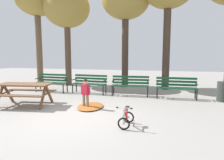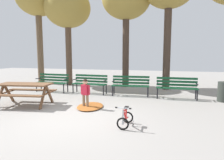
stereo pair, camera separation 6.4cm
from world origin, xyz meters
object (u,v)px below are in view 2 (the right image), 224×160
at_px(child_standing, 85,91).
at_px(park_bench_right, 131,84).
at_px(picnic_table, 25,88).
at_px(park_bench_far_right, 177,86).
at_px(park_bench_left, 90,82).
at_px(trash_bin, 224,92).
at_px(kids_bicycle, 125,118).
at_px(park_bench_far_left, 53,81).

bearing_deg(child_standing, park_bench_right, 66.44).
height_order(picnic_table, park_bench_far_right, park_bench_far_right).
xyz_separation_m(park_bench_right, child_standing, (-1.07, -2.46, 0.06)).
height_order(park_bench_left, trash_bin, park_bench_left).
distance_m(picnic_table, kids_bicycle, 4.02).
relative_size(park_bench_far_left, park_bench_far_right, 1.01).
xyz_separation_m(park_bench_left, kids_bicycle, (2.44, -3.82, -0.31)).
xyz_separation_m(picnic_table, park_bench_right, (3.27, 2.65, -0.08)).
bearing_deg(park_bench_far_right, picnic_table, -153.81).
distance_m(park_bench_far_left, park_bench_left, 1.90).
xyz_separation_m(park_bench_far_left, park_bench_left, (1.90, 0.07, 0.00)).
distance_m(park_bench_far_left, kids_bicycle, 5.75).
distance_m(park_bench_left, kids_bicycle, 4.55).
bearing_deg(park_bench_left, trash_bin, -2.42).
xyz_separation_m(kids_bicycle, trash_bin, (3.04, 3.59, 0.17)).
xyz_separation_m(park_bench_left, park_bench_far_right, (3.79, -0.13, 0.00)).
bearing_deg(picnic_table, park_bench_left, 62.63).
height_order(park_bench_far_right, kids_bicycle, park_bench_far_right).
bearing_deg(kids_bicycle, park_bench_right, 98.31).
bearing_deg(park_bench_far_left, child_standing, -41.56).
bearing_deg(park_bench_far_right, park_bench_left, 178.06).
distance_m(picnic_table, park_bench_far_right, 5.77).
bearing_deg(child_standing, park_bench_left, 108.24).
xyz_separation_m(park_bench_far_left, kids_bicycle, (4.34, -3.75, -0.31)).
height_order(park_bench_right, kids_bicycle, park_bench_right).
xyz_separation_m(park_bench_far_right, child_standing, (-2.98, -2.35, 0.06)).
distance_m(picnic_table, park_bench_right, 4.21).
distance_m(picnic_table, park_bench_left, 3.01).
distance_m(park_bench_right, child_standing, 2.68).
height_order(picnic_table, park_bench_right, park_bench_right).
relative_size(picnic_table, kids_bicycle, 3.48).
bearing_deg(park_bench_far_left, kids_bicycle, -40.83).
bearing_deg(park_bench_left, kids_bicycle, -57.42).
bearing_deg(park_bench_left, child_standing, -71.76).
height_order(park_bench_far_left, trash_bin, park_bench_far_left).
height_order(park_bench_far_right, child_standing, child_standing).
distance_m(park_bench_far_right, child_standing, 3.79).
height_order(park_bench_right, park_bench_far_right, same).
bearing_deg(park_bench_right, park_bench_left, 179.32).
bearing_deg(park_bench_left, park_bench_far_right, -1.94).
distance_m(park_bench_right, park_bench_far_right, 1.91).
bearing_deg(park_bench_right, kids_bicycle, -81.69).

